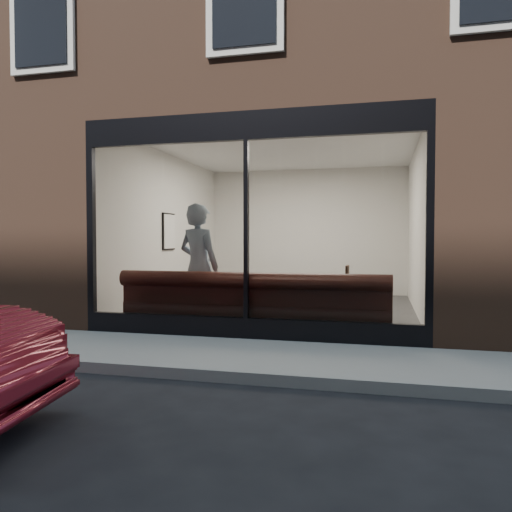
% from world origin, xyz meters
% --- Properties ---
extents(ground, '(120.00, 120.00, 0.00)m').
position_xyz_m(ground, '(0.00, 0.00, 0.00)').
color(ground, black).
rests_on(ground, ground).
extents(sidewalk_near, '(40.00, 2.00, 0.01)m').
position_xyz_m(sidewalk_near, '(0.00, 1.00, 0.01)').
color(sidewalk_near, gray).
rests_on(sidewalk_near, ground).
extents(kerb_near, '(40.00, 0.10, 0.12)m').
position_xyz_m(kerb_near, '(0.00, -0.05, 0.06)').
color(kerb_near, gray).
rests_on(kerb_near, ground).
extents(host_building_pier_left, '(2.50, 12.00, 3.20)m').
position_xyz_m(host_building_pier_left, '(-3.75, 8.00, 1.60)').
color(host_building_pier_left, brown).
rests_on(host_building_pier_left, ground).
extents(host_building_pier_right, '(2.50, 12.00, 3.20)m').
position_xyz_m(host_building_pier_right, '(3.75, 8.00, 1.60)').
color(host_building_pier_right, brown).
rests_on(host_building_pier_right, ground).
extents(host_building_backfill, '(5.00, 6.00, 3.20)m').
position_xyz_m(host_building_backfill, '(0.00, 11.00, 1.60)').
color(host_building_backfill, brown).
rests_on(host_building_backfill, ground).
extents(cafe_floor, '(6.00, 6.00, 0.00)m').
position_xyz_m(cafe_floor, '(0.00, 5.00, 0.02)').
color(cafe_floor, '#2D2D30').
rests_on(cafe_floor, ground).
extents(cafe_ceiling, '(6.00, 6.00, 0.00)m').
position_xyz_m(cafe_ceiling, '(0.00, 5.00, 3.19)').
color(cafe_ceiling, white).
rests_on(cafe_ceiling, host_building_upper).
extents(cafe_wall_back, '(5.00, 0.00, 5.00)m').
position_xyz_m(cafe_wall_back, '(0.00, 7.99, 1.60)').
color(cafe_wall_back, silver).
rests_on(cafe_wall_back, ground).
extents(cafe_wall_left, '(0.00, 6.00, 6.00)m').
position_xyz_m(cafe_wall_left, '(-2.49, 5.00, 1.60)').
color(cafe_wall_left, silver).
rests_on(cafe_wall_left, ground).
extents(cafe_wall_right, '(0.00, 6.00, 6.00)m').
position_xyz_m(cafe_wall_right, '(2.49, 5.00, 1.60)').
color(cafe_wall_right, silver).
rests_on(cafe_wall_right, ground).
extents(storefront_kick, '(5.00, 0.10, 0.30)m').
position_xyz_m(storefront_kick, '(0.00, 2.05, 0.15)').
color(storefront_kick, black).
rests_on(storefront_kick, ground).
extents(storefront_header, '(5.00, 0.10, 0.40)m').
position_xyz_m(storefront_header, '(0.00, 2.05, 3.00)').
color(storefront_header, black).
rests_on(storefront_header, host_building_upper).
extents(storefront_mullion, '(0.06, 0.10, 2.50)m').
position_xyz_m(storefront_mullion, '(0.00, 2.05, 1.55)').
color(storefront_mullion, black).
rests_on(storefront_mullion, storefront_kick).
extents(storefront_glass, '(4.80, 0.00, 4.80)m').
position_xyz_m(storefront_glass, '(0.00, 2.02, 1.55)').
color(storefront_glass, white).
rests_on(storefront_glass, storefront_kick).
extents(banquette, '(4.00, 0.55, 0.45)m').
position_xyz_m(banquette, '(0.00, 2.45, 0.23)').
color(banquette, '#3A1915').
rests_on(banquette, cafe_floor).
extents(person, '(0.83, 0.68, 1.97)m').
position_xyz_m(person, '(-0.93, 2.63, 0.98)').
color(person, '#92AABF').
rests_on(person, cafe_floor).
extents(cafe_table_left, '(0.68, 0.68, 0.04)m').
position_xyz_m(cafe_table_left, '(-0.56, 3.00, 0.74)').
color(cafe_table_left, black).
rests_on(cafe_table_left, cafe_floor).
extents(cafe_table_right, '(0.69, 0.69, 0.04)m').
position_xyz_m(cafe_table_right, '(1.15, 3.08, 0.74)').
color(cafe_table_right, black).
rests_on(cafe_table_right, cafe_floor).
extents(cafe_chair_left, '(0.48, 0.48, 0.04)m').
position_xyz_m(cafe_chair_left, '(-0.62, 3.72, 0.24)').
color(cafe_chair_left, black).
rests_on(cafe_chair_left, cafe_floor).
extents(cafe_chair_right, '(0.40, 0.40, 0.04)m').
position_xyz_m(cafe_chair_right, '(1.08, 4.17, 0.24)').
color(cafe_chair_right, black).
rests_on(cafe_chair_right, cafe_floor).
extents(wall_poster, '(0.02, 0.53, 0.71)m').
position_xyz_m(wall_poster, '(-2.45, 4.95, 1.57)').
color(wall_poster, white).
rests_on(wall_poster, cafe_wall_left).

